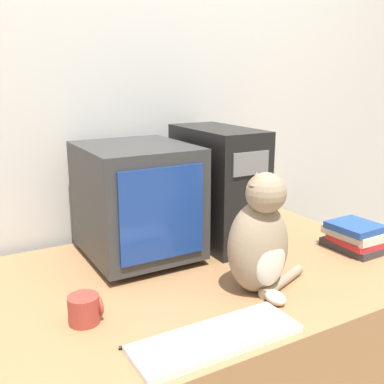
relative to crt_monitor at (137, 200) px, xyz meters
name	(u,v)px	position (x,y,z in m)	size (l,w,h in m)	color
wall_back	(130,114)	(0.11, 0.31, 0.28)	(7.00, 0.05, 2.50)	silver
desk	(195,371)	(0.11, -0.23, -0.59)	(1.49, 0.94, 0.76)	#9E7047
crt_monitor	(137,200)	(0.00, 0.00, 0.00)	(0.36, 0.42, 0.41)	#333333
computer_tower	(217,186)	(0.34, 0.00, 0.01)	(0.21, 0.42, 0.45)	black
keyboard	(216,338)	(-0.05, -0.60, -0.20)	(0.44, 0.15, 0.02)	silver
cat	(261,241)	(0.21, -0.44, -0.05)	(0.30, 0.21, 0.38)	gray
book_stack	(353,237)	(0.73, -0.35, -0.16)	(0.17, 0.21, 0.11)	#383333
pen	(146,346)	(-0.21, -0.54, -0.21)	(0.13, 0.06, 0.01)	black
mug	(85,309)	(-0.30, -0.35, -0.17)	(0.09, 0.08, 0.08)	#9E382D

